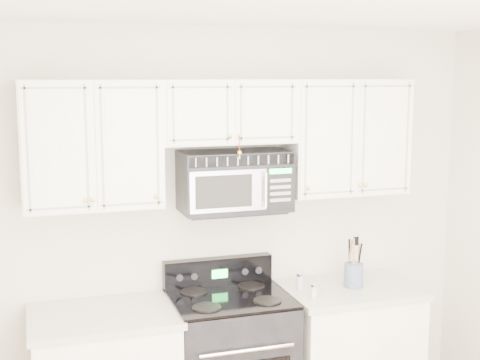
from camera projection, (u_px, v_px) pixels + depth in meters
name	position (u px, v px, depth m)	size (l,w,h in m)	color
room	(337.00, 320.00, 2.74)	(3.51, 3.51, 2.61)	brown
base_cabinet_right	(347.00, 357.00, 4.47)	(0.86, 0.65, 0.92)	white
upper_cabinets	(226.00, 134.00, 4.14)	(2.44, 0.37, 0.75)	white
microwave	(235.00, 181.00, 4.19)	(0.68, 0.39, 0.38)	black
utensil_crock	(354.00, 274.00, 4.38)	(0.13, 0.13, 0.33)	#424F76
shaker_salt	(314.00, 291.00, 4.15)	(0.04, 0.04, 0.09)	silver
shaker_pepper	(300.00, 281.00, 4.32)	(0.05, 0.05, 0.11)	silver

